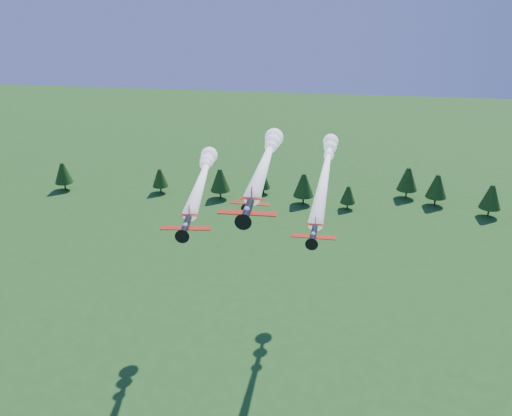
# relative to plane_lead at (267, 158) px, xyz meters

# --- Properties ---
(plane_lead) EXTENTS (8.30, 43.05, 3.70)m
(plane_lead) POSITION_rel_plane_lead_xyz_m (0.00, 0.00, 0.00)
(plane_lead) COLOR black
(plane_lead) RESTS_ON ground
(plane_left) EXTENTS (10.16, 43.04, 3.70)m
(plane_left) POSITION_rel_plane_lead_xyz_m (-13.93, 8.92, -7.25)
(plane_left) COLOR black
(plane_left) RESTS_ON ground
(plane_right) EXTENTS (7.16, 57.58, 3.70)m
(plane_right) POSITION_rel_plane_lead_xyz_m (10.34, 17.26, -7.56)
(plane_right) COLOR black
(plane_right) RESTS_ON ground
(plane_slot) EXTENTS (6.91, 7.52, 2.43)m
(plane_slot) POSITION_rel_plane_lead_xyz_m (-2.12, -5.16, -6.43)
(plane_slot) COLOR black
(plane_slot) RESTS_ON ground
(treeline) EXTENTS (178.16, 21.34, 11.98)m
(treeline) POSITION_rel_plane_lead_xyz_m (15.04, 94.69, -40.02)
(treeline) COLOR #382314
(treeline) RESTS_ON ground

